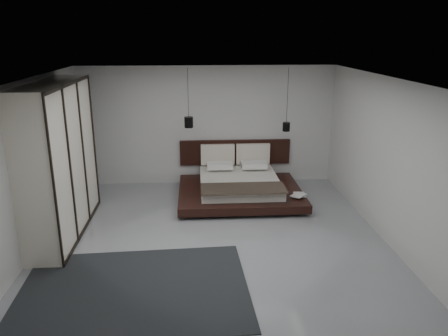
{
  "coord_description": "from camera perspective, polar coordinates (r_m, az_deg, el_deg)",
  "views": [
    {
      "loc": [
        -0.29,
        -7.16,
        3.49
      ],
      "look_at": [
        0.27,
        1.2,
        0.9
      ],
      "focal_mm": 35.0,
      "sensor_mm": 36.0,
      "label": 1
    }
  ],
  "objects": [
    {
      "name": "ceiling",
      "position": [
        7.2,
        -1.57,
        11.64
      ],
      "size": [
        6.0,
        6.0,
        0.0
      ],
      "primitive_type": "plane",
      "rotation": [
        3.14,
        0.0,
        0.0
      ],
      "color": "white",
      "rests_on": "wall_back"
    },
    {
      "name": "rug",
      "position": [
        6.57,
        -11.63,
        -15.28
      ],
      "size": [
        3.33,
        2.44,
        0.01
      ],
      "primitive_type": "cube",
      "rotation": [
        0.0,
        0.0,
        0.04
      ],
      "color": "black",
      "rests_on": "floor"
    },
    {
      "name": "floor",
      "position": [
        7.98,
        -1.4,
        -8.81
      ],
      "size": [
        6.0,
        6.0,
        0.0
      ],
      "primitive_type": "plane",
      "color": "#919499",
      "rests_on": "ground"
    },
    {
      "name": "wardrobe",
      "position": [
        8.2,
        -20.79,
        0.94
      ],
      "size": [
        0.65,
        2.77,
        2.72
      ],
      "color": "silver",
      "rests_on": "floor"
    },
    {
      "name": "pendant_left",
      "position": [
        9.66,
        -4.63,
        5.99
      ],
      "size": [
        0.19,
        0.19,
        1.29
      ],
      "color": "black",
      "rests_on": "ceiling"
    },
    {
      "name": "bed",
      "position": [
        9.68,
        1.99,
        -2.24
      ],
      "size": [
        2.65,
        2.34,
        1.05
      ],
      "color": "black",
      "rests_on": "floor"
    },
    {
      "name": "pendant_right",
      "position": [
        9.9,
        8.13,
        5.4
      ],
      "size": [
        0.16,
        0.16,
        1.4
      ],
      "color": "black",
      "rests_on": "ceiling"
    },
    {
      "name": "wall_back",
      "position": [
        10.38,
        -2.19,
        5.53
      ],
      "size": [
        6.0,
        0.0,
        6.0
      ],
      "primitive_type": "plane",
      "rotation": [
        1.57,
        0.0,
        0.0
      ],
      "color": "silver",
      "rests_on": "floor"
    },
    {
      "name": "book_lower",
      "position": [
        9.27,
        9.11,
        -3.47
      ],
      "size": [
        0.26,
        0.33,
        0.03
      ],
      "primitive_type": "imported",
      "rotation": [
        0.0,
        0.0,
        -0.1
      ],
      "color": "#99724C",
      "rests_on": "bed"
    },
    {
      "name": "wall_front",
      "position": [
        4.67,
        0.12,
        -9.46
      ],
      "size": [
        6.0,
        0.0,
        6.0
      ],
      "primitive_type": "plane",
      "rotation": [
        -1.57,
        0.0,
        0.0
      ],
      "color": "silver",
      "rests_on": "floor"
    },
    {
      "name": "lattice_screen",
      "position": [
        10.21,
        -18.9,
        3.84
      ],
      "size": [
        0.05,
        0.9,
        2.6
      ],
      "primitive_type": "cube",
      "color": "black",
      "rests_on": "floor"
    },
    {
      "name": "wall_left",
      "position": [
        7.94,
        -23.66,
        0.41
      ],
      "size": [
        0.0,
        6.0,
        6.0
      ],
      "primitive_type": "plane",
      "rotation": [
        1.57,
        0.0,
        1.57
      ],
      "color": "silver",
      "rests_on": "floor"
    },
    {
      "name": "book_upper",
      "position": [
        9.23,
        9.04,
        -3.38
      ],
      "size": [
        0.39,
        0.4,
        0.02
      ],
      "primitive_type": "imported",
      "rotation": [
        0.0,
        0.0,
        -0.72
      ],
      "color": "#99724C",
      "rests_on": "book_lower"
    },
    {
      "name": "wall_right",
      "position": [
        8.16,
        20.08,
        1.24
      ],
      "size": [
        0.0,
        6.0,
        6.0
      ],
      "primitive_type": "plane",
      "rotation": [
        1.57,
        0.0,
        -1.57
      ],
      "color": "silver",
      "rests_on": "floor"
    }
  ]
}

